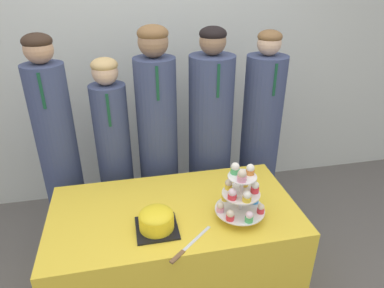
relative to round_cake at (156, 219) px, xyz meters
name	(u,v)px	position (x,y,z in m)	size (l,w,h in m)	color
wall_back	(146,51)	(0.12, 1.54, 0.55)	(9.00, 0.06, 2.70)	silver
table	(176,257)	(0.12, 0.15, -0.43)	(1.40, 0.74, 0.74)	yellow
round_cake	(156,219)	(0.00, 0.00, 0.00)	(0.22, 0.22, 0.12)	black
cake_knife	(185,250)	(0.11, -0.18, -0.06)	(0.25, 0.22, 0.01)	silver
cupcake_stand	(241,194)	(0.46, 0.01, 0.09)	(0.27, 0.27, 0.33)	silver
student_0	(60,159)	(-0.58, 0.79, -0.01)	(0.26, 0.26, 1.63)	#384266
student_1	(115,163)	(-0.21, 0.79, -0.08)	(0.24, 0.25, 1.47)	#384266
student_2	(158,148)	(0.11, 0.79, 0.01)	(0.28, 0.28, 1.66)	#384266
student_3	(210,147)	(0.49, 0.79, -0.02)	(0.32, 0.32, 1.64)	#384266
student_4	(259,143)	(0.89, 0.79, -0.04)	(0.29, 0.30, 1.60)	#384266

